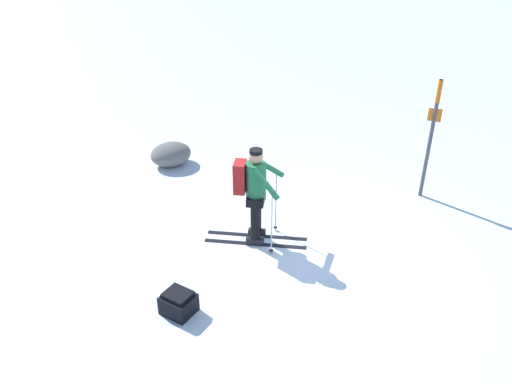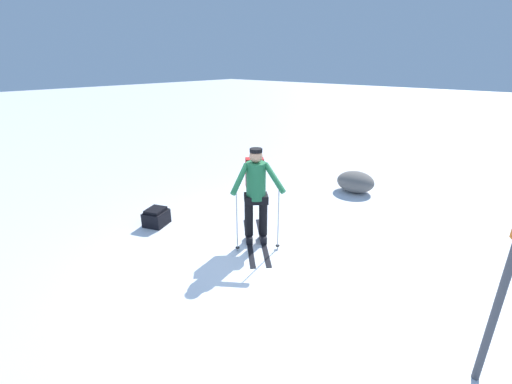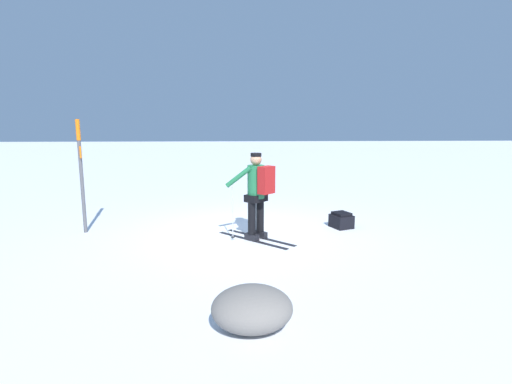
# 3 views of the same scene
# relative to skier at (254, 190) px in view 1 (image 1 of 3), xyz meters

# --- Properties ---
(ground_plane) EXTENTS (80.00, 80.00, 0.00)m
(ground_plane) POSITION_rel_skier_xyz_m (0.26, -0.52, -0.99)
(ground_plane) COLOR white
(skier) EXTENTS (1.49, 1.45, 1.71)m
(skier) POSITION_rel_skier_xyz_m (0.00, 0.00, 0.00)
(skier) COLOR black
(skier) RESTS_ON ground_plane
(dropped_backpack) EXTENTS (0.52, 0.55, 0.34)m
(dropped_backpack) POSITION_rel_skier_xyz_m (-1.89, -0.81, -0.82)
(dropped_backpack) COLOR black
(dropped_backpack) RESTS_ON ground_plane
(trail_marker) EXTENTS (0.14, 0.22, 2.35)m
(trail_marker) POSITION_rel_skier_xyz_m (3.59, -0.69, 0.40)
(trail_marker) COLOR #4C4C51
(trail_marker) RESTS_ON ground_plane
(rock_boulder) EXTENTS (0.91, 0.78, 0.50)m
(rock_boulder) POSITION_rel_skier_xyz_m (0.24, 3.47, -0.74)
(rock_boulder) COLOR slate
(rock_boulder) RESTS_ON ground_plane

